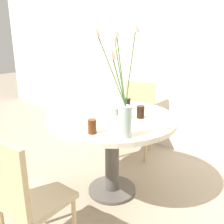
% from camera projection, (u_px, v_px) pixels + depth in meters
% --- Properties ---
extents(ground_plane, '(16.00, 16.00, 0.00)m').
position_uv_depth(ground_plane, '(112.00, 191.00, 2.43)').
color(ground_plane, gray).
extents(wall_back, '(8.00, 0.05, 2.60)m').
position_uv_depth(wall_back, '(183.00, 48.00, 2.94)').
color(wall_back, silver).
rests_on(wall_back, ground_plane).
extents(dining_table, '(1.14, 1.14, 0.76)m').
position_uv_depth(dining_table, '(112.00, 132.00, 2.24)').
color(dining_table, beige).
rests_on(dining_table, ground_plane).
extents(chair_left_flank, '(0.52, 0.52, 0.89)m').
position_uv_depth(chair_left_flank, '(137.00, 115.00, 3.11)').
color(chair_left_flank, tan).
rests_on(chair_left_flank, ground_plane).
extents(chair_far_back, '(0.43, 0.43, 0.89)m').
position_uv_depth(chair_far_back, '(25.00, 193.00, 1.57)').
color(chair_far_back, tan).
rests_on(chair_far_back, ground_plane).
extents(birthday_cake, '(0.20, 0.20, 0.12)m').
position_uv_depth(birthday_cake, '(112.00, 110.00, 2.27)').
color(birthday_cake, white).
rests_on(birthday_cake, dining_table).
extents(flower_vase, '(0.26, 0.24, 0.76)m').
position_uv_depth(flower_vase, '(122.00, 99.00, 1.69)').
color(flower_vase, '#9EB2AD').
rests_on(flower_vase, dining_table).
extents(side_plate, '(0.20, 0.20, 0.01)m').
position_uv_depth(side_plate, '(126.00, 106.00, 2.50)').
color(side_plate, white).
rests_on(side_plate, dining_table).
extents(drink_glass_0, '(0.06, 0.06, 0.11)m').
position_uv_depth(drink_glass_0, '(92.00, 126.00, 1.81)').
color(drink_glass_0, '#51280F').
rests_on(drink_glass_0, dining_table).
extents(drink_glass_1, '(0.06, 0.06, 0.12)m').
position_uv_depth(drink_glass_1, '(127.00, 104.00, 2.34)').
color(drink_glass_1, black).
rests_on(drink_glass_1, dining_table).
extents(drink_glass_2, '(0.08, 0.08, 0.10)m').
position_uv_depth(drink_glass_2, '(123.00, 113.00, 2.14)').
color(drink_glass_2, black).
rests_on(drink_glass_2, dining_table).
extents(drink_glass_3, '(0.07, 0.07, 0.11)m').
position_uv_depth(drink_glass_3, '(141.00, 112.00, 2.15)').
color(drink_glass_3, black).
rests_on(drink_glass_3, dining_table).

